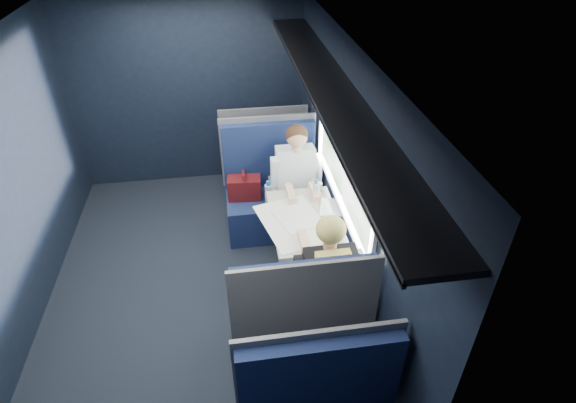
{
  "coord_description": "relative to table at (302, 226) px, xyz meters",
  "views": [
    {
      "loc": [
        0.42,
        -3.2,
        3.24
      ],
      "look_at": [
        0.9,
        0.0,
        0.95
      ],
      "focal_mm": 28.0,
      "sensor_mm": 36.0,
      "label": 1
    }
  ],
  "objects": [
    {
      "name": "bottle_small",
      "position": [
        0.19,
        0.3,
        0.17
      ],
      "size": [
        0.06,
        0.06,
        0.22
      ],
      "color": "silver",
      "rests_on": "table"
    },
    {
      "name": "table",
      "position": [
        0.0,
        0.0,
        0.0
      ],
      "size": [
        0.62,
        1.0,
        0.74
      ],
      "color": "#54565E",
      "rests_on": "ground"
    },
    {
      "name": "ground",
      "position": [
        -1.03,
        0.0,
        -0.67
      ],
      "size": [
        2.8,
        4.2,
        0.01
      ],
      "primitive_type": "cube",
      "color": "black"
    },
    {
      "name": "seat_bay_near",
      "position": [
        -0.2,
        0.87,
        -0.24
      ],
      "size": [
        1.04,
        0.62,
        1.26
      ],
      "color": "#0D163B",
      "rests_on": "ground"
    },
    {
      "name": "woman",
      "position": [
        0.07,
        -0.71,
        0.06
      ],
      "size": [
        0.53,
        0.56,
        1.32
      ],
      "color": "black",
      "rests_on": "ground"
    },
    {
      "name": "seat_row_front",
      "position": [
        -0.18,
        1.8,
        -0.25
      ],
      "size": [
        1.04,
        0.51,
        1.16
      ],
      "color": "#0D163B",
      "rests_on": "ground"
    },
    {
      "name": "seat_bay_far",
      "position": [
        -0.18,
        -0.87,
        -0.25
      ],
      "size": [
        1.04,
        0.62,
        1.26
      ],
      "color": "#0D163B",
      "rests_on": "ground"
    },
    {
      "name": "man",
      "position": [
        0.07,
        0.7,
        0.06
      ],
      "size": [
        0.53,
        0.56,
        1.32
      ],
      "color": "black",
      "rests_on": "ground"
    },
    {
      "name": "room_shell",
      "position": [
        -1.01,
        0.0,
        0.81
      ],
      "size": [
        3.0,
        4.4,
        2.4
      ],
      "color": "black",
      "rests_on": "ground"
    },
    {
      "name": "laptop",
      "position": [
        0.35,
        0.13,
        0.14
      ],
      "size": [
        0.27,
        0.32,
        0.21
      ],
      "color": "silver",
      "rests_on": "table"
    },
    {
      "name": "papers",
      "position": [
        -0.09,
        -0.04,
        0.08
      ],
      "size": [
        0.69,
        0.85,
        0.01
      ],
      "primitive_type": "cube",
      "rotation": [
        0.0,
        0.0,
        0.25
      ],
      "color": "white",
      "rests_on": "table"
    },
    {
      "name": "cup",
      "position": [
        0.24,
        0.44,
        0.12
      ],
      "size": [
        0.07,
        0.07,
        0.09
      ],
      "primitive_type": "cylinder",
      "color": "white",
      "rests_on": "table"
    }
  ]
}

